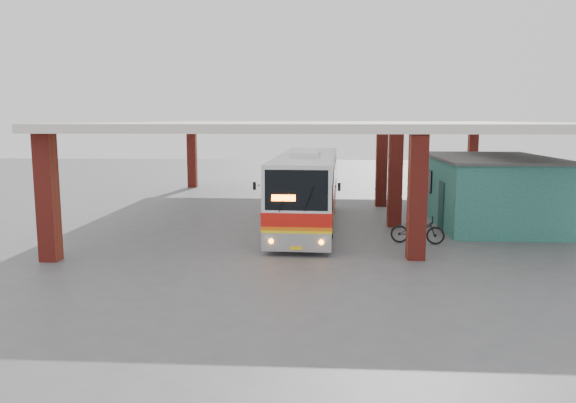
{
  "coord_description": "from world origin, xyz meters",
  "views": [
    {
      "loc": [
        -0.2,
        -22.19,
        4.8
      ],
      "look_at": [
        -1.61,
        0.0,
        1.53
      ],
      "focal_mm": 35.0,
      "sensor_mm": 36.0,
      "label": 1
    }
  ],
  "objects_px": {
    "coach_bus": "(307,189)",
    "pedestrian": "(413,231)",
    "red_chair": "(416,203)",
    "motorcycle": "(417,230)"
  },
  "relations": [
    {
      "from": "pedestrian",
      "to": "motorcycle",
      "type": "bearing_deg",
      "value": -116.0
    },
    {
      "from": "motorcycle",
      "to": "coach_bus",
      "type": "bearing_deg",
      "value": 62.69
    },
    {
      "from": "coach_bus",
      "to": "pedestrian",
      "type": "relative_size",
      "value": 7.57
    },
    {
      "from": "coach_bus",
      "to": "pedestrian",
      "type": "distance_m",
      "value": 6.29
    },
    {
      "from": "coach_bus",
      "to": "red_chair",
      "type": "distance_m",
      "value": 7.4
    },
    {
      "from": "coach_bus",
      "to": "red_chair",
      "type": "relative_size",
      "value": 13.56
    },
    {
      "from": "motorcycle",
      "to": "red_chair",
      "type": "bearing_deg",
      "value": 1.22
    },
    {
      "from": "pedestrian",
      "to": "red_chair",
      "type": "distance_m",
      "value": 9.58
    },
    {
      "from": "motorcycle",
      "to": "red_chair",
      "type": "height_order",
      "value": "motorcycle"
    },
    {
      "from": "coach_bus",
      "to": "motorcycle",
      "type": "relative_size",
      "value": 5.8
    }
  ]
}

